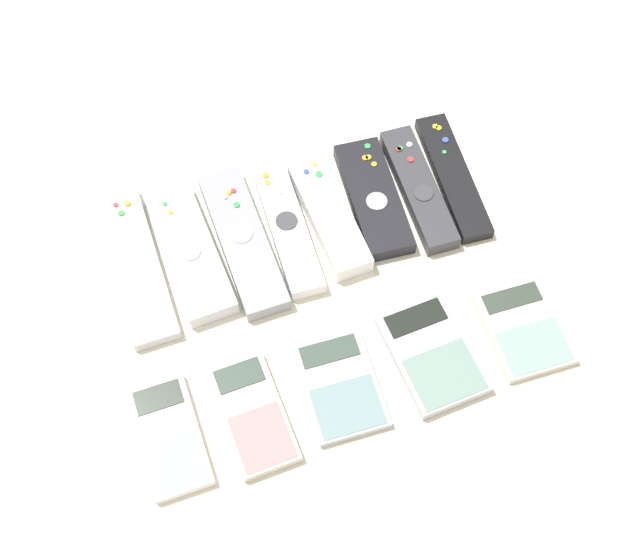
{
  "coord_description": "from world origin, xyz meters",
  "views": [
    {
      "loc": [
        -0.16,
        -0.44,
        0.94
      ],
      "look_at": [
        0.0,
        0.04,
        0.01
      ],
      "focal_mm": 50.0,
      "sensor_mm": 36.0,
      "label": 1
    }
  ],
  "objects_px": {
    "calculator_1": "(253,414)",
    "calculator_2": "(340,386)",
    "remote_2": "(243,241)",
    "remote_1": "(190,252)",
    "calculator_0": "(170,436)",
    "remote_3": "(288,228)",
    "remote_4": "(329,217)",
    "remote_0": "(136,266)",
    "calculator_3": "(432,354)",
    "calculator_4": "(524,329)",
    "remote_7": "(453,177)",
    "remote_6": "(418,189)",
    "remote_5": "(373,198)"
  },
  "relations": [
    {
      "from": "remote_0",
      "to": "calculator_4",
      "type": "relative_size",
      "value": 1.84
    },
    {
      "from": "remote_0",
      "to": "calculator_2",
      "type": "xyz_separation_m",
      "value": [
        0.18,
        -0.22,
        -0.0
      ]
    },
    {
      "from": "remote_2",
      "to": "calculator_1",
      "type": "bearing_deg",
      "value": -104.8
    },
    {
      "from": "remote_4",
      "to": "calculator_2",
      "type": "bearing_deg",
      "value": -108.49
    },
    {
      "from": "calculator_1",
      "to": "calculator_4",
      "type": "bearing_deg",
      "value": -2.51
    },
    {
      "from": "remote_1",
      "to": "calculator_4",
      "type": "relative_size",
      "value": 1.64
    },
    {
      "from": "remote_5",
      "to": "remote_7",
      "type": "relative_size",
      "value": 0.9
    },
    {
      "from": "remote_4",
      "to": "remote_5",
      "type": "xyz_separation_m",
      "value": [
        0.06,
        0.01,
        -0.0
      ]
    },
    {
      "from": "calculator_2",
      "to": "remote_2",
      "type": "bearing_deg",
      "value": 105.2
    },
    {
      "from": "calculator_0",
      "to": "calculator_4",
      "type": "distance_m",
      "value": 0.42
    },
    {
      "from": "remote_2",
      "to": "remote_3",
      "type": "distance_m",
      "value": 0.06
    },
    {
      "from": "calculator_0",
      "to": "calculator_2",
      "type": "bearing_deg",
      "value": -1.8
    },
    {
      "from": "remote_6",
      "to": "remote_0",
      "type": "bearing_deg",
      "value": -179.37
    },
    {
      "from": "calculator_1",
      "to": "remote_5",
      "type": "bearing_deg",
      "value": 42.47
    },
    {
      "from": "remote_0",
      "to": "remote_3",
      "type": "xyz_separation_m",
      "value": [
        0.19,
        -0.01,
        0.0
      ]
    },
    {
      "from": "calculator_0",
      "to": "calculator_1",
      "type": "bearing_deg",
      "value": -3.67
    },
    {
      "from": "remote_1",
      "to": "remote_3",
      "type": "bearing_deg",
      "value": -5.34
    },
    {
      "from": "calculator_3",
      "to": "remote_4",
      "type": "bearing_deg",
      "value": 99.95
    },
    {
      "from": "remote_4",
      "to": "calculator_2",
      "type": "distance_m",
      "value": 0.22
    },
    {
      "from": "remote_7",
      "to": "calculator_2",
      "type": "relative_size",
      "value": 1.53
    },
    {
      "from": "remote_4",
      "to": "remote_6",
      "type": "xyz_separation_m",
      "value": [
        0.12,
        0.0,
        -0.0
      ]
    },
    {
      "from": "remote_2",
      "to": "calculator_3",
      "type": "xyz_separation_m",
      "value": [
        0.16,
        -0.21,
        -0.0
      ]
    },
    {
      "from": "remote_3",
      "to": "calculator_3",
      "type": "height_order",
      "value": "remote_3"
    },
    {
      "from": "remote_5",
      "to": "remote_4",
      "type": "bearing_deg",
      "value": -166.8
    },
    {
      "from": "remote_1",
      "to": "calculator_4",
      "type": "distance_m",
      "value": 0.41
    },
    {
      "from": "calculator_4",
      "to": "calculator_1",
      "type": "bearing_deg",
      "value": -178.51
    },
    {
      "from": "remote_7",
      "to": "calculator_3",
      "type": "relative_size",
      "value": 1.38
    },
    {
      "from": "remote_1",
      "to": "calculator_0",
      "type": "relative_size",
      "value": 1.43
    },
    {
      "from": "remote_2",
      "to": "calculator_0",
      "type": "distance_m",
      "value": 0.26
    },
    {
      "from": "remote_5",
      "to": "calculator_1",
      "type": "bearing_deg",
      "value": -131.02
    },
    {
      "from": "remote_1",
      "to": "remote_2",
      "type": "height_order",
      "value": "remote_1"
    },
    {
      "from": "remote_4",
      "to": "calculator_1",
      "type": "relative_size",
      "value": 1.23
    },
    {
      "from": "calculator_3",
      "to": "calculator_2",
      "type": "bearing_deg",
      "value": 177.56
    },
    {
      "from": "remote_2",
      "to": "remote_3",
      "type": "xyz_separation_m",
      "value": [
        0.06,
        0.0,
        -0.0
      ]
    },
    {
      "from": "calculator_0",
      "to": "remote_2",
      "type": "bearing_deg",
      "value": 54.62
    },
    {
      "from": "remote_0",
      "to": "calculator_2",
      "type": "bearing_deg",
      "value": -51.54
    },
    {
      "from": "remote_6",
      "to": "remote_4",
      "type": "bearing_deg",
      "value": -176.1
    },
    {
      "from": "remote_5",
      "to": "calculator_4",
      "type": "distance_m",
      "value": 0.25
    },
    {
      "from": "calculator_1",
      "to": "calculator_2",
      "type": "bearing_deg",
      "value": -1.75
    },
    {
      "from": "remote_2",
      "to": "remote_6",
      "type": "height_order",
      "value": "same"
    },
    {
      "from": "remote_2",
      "to": "calculator_3",
      "type": "distance_m",
      "value": 0.27
    },
    {
      "from": "remote_6",
      "to": "remote_5",
      "type": "bearing_deg",
      "value": 176.52
    },
    {
      "from": "remote_3",
      "to": "remote_7",
      "type": "relative_size",
      "value": 1.0
    },
    {
      "from": "remote_3",
      "to": "remote_5",
      "type": "height_order",
      "value": "same"
    },
    {
      "from": "remote_4",
      "to": "remote_0",
      "type": "bearing_deg",
      "value": 174.77
    },
    {
      "from": "remote_0",
      "to": "calculator_1",
      "type": "xyz_separation_m",
      "value": [
        0.08,
        -0.23,
        -0.0
      ]
    },
    {
      "from": "calculator_2",
      "to": "calculator_0",
      "type": "bearing_deg",
      "value": -178.88
    },
    {
      "from": "remote_6",
      "to": "calculator_0",
      "type": "relative_size",
      "value": 1.37
    },
    {
      "from": "remote_6",
      "to": "calculator_2",
      "type": "xyz_separation_m",
      "value": [
        -0.18,
        -0.22,
        -0.0
      ]
    },
    {
      "from": "remote_3",
      "to": "calculator_0",
      "type": "distance_m",
      "value": 0.29
    }
  ]
}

